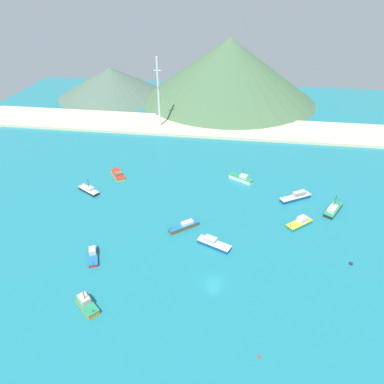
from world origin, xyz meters
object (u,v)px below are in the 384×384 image
fishing_boat_5 (89,190)px  fishing_boat_8 (86,304)px  fishing_boat_4 (241,178)px  fishing_boat_9 (93,255)px  buoy_1 (351,264)px  fishing_boat_3 (184,226)px  fishing_boat_6 (118,174)px  fishing_boat_0 (300,223)px  fishing_boat_2 (333,209)px  fishing_boat_1 (213,243)px  radio_tower (158,93)px  buoy_0 (259,357)px  fishing_boat_7 (296,197)px

fishing_boat_5 → fishing_boat_8: bearing=-68.8°
fishing_boat_5 → fishing_boat_8: 48.69m
fishing_boat_4 → fishing_boat_8: size_ratio=1.25×
fishing_boat_9 → buoy_1: 66.82m
fishing_boat_3 → fishing_boat_6: (-28.61, 26.52, -0.17)m
fishing_boat_0 → fishing_boat_6: size_ratio=0.92×
fishing_boat_2 → fishing_boat_3: size_ratio=1.15×
fishing_boat_8 → fishing_boat_2: bearing=36.2°
fishing_boat_1 → radio_tower: bearing=112.1°
fishing_boat_8 → fishing_boat_5: bearing=111.2°
fishing_boat_6 → fishing_boat_9: size_ratio=1.15×
fishing_boat_2 → fishing_boat_9: 72.73m
fishing_boat_8 → fishing_boat_4: bearing=61.1°
fishing_boat_0 → buoy_0: bearing=-106.2°
fishing_boat_8 → buoy_1: size_ratio=7.39×
fishing_boat_1 → fishing_boat_2: bearing=30.5°
fishing_boat_1 → fishing_boat_5: bearing=154.4°
fishing_boat_3 → fishing_boat_9: size_ratio=1.09×
fishing_boat_1 → radio_tower: 86.87m
fishing_boat_5 → fishing_boat_8: (17.63, -45.38, 0.24)m
fishing_boat_6 → buoy_1: bearing=-25.6°
fishing_boat_4 → fishing_boat_7: bearing=-27.7°
fishing_boat_9 → radio_tower: bearing=90.8°
radio_tower → fishing_boat_9: bearing=-89.2°
fishing_boat_2 → fishing_boat_3: (-44.52, -14.59, -0.01)m
buoy_0 → buoy_1: (23.80, 28.92, 0.06)m
fishing_boat_2 → radio_tower: (-67.60, 58.27, 15.54)m
fishing_boat_8 → radio_tower: bearing=93.2°
fishing_boat_5 → fishing_boat_9: size_ratio=1.08×
buoy_1 → fishing_boat_5: bearing=163.7°
fishing_boat_7 → fishing_boat_9: bearing=-147.8°
fishing_boat_0 → radio_tower: (-56.62, 66.53, 15.53)m
fishing_boat_0 → fishing_boat_1: 27.62m
fishing_boat_0 → fishing_boat_3: size_ratio=0.97×
fishing_boat_0 → fishing_boat_2: 13.74m
radio_tower → fishing_boat_3: bearing=-72.4°
fishing_boat_4 → radio_tower: 60.28m
fishing_boat_8 → fishing_boat_1: bearing=42.7°
fishing_boat_6 → buoy_1: size_ratio=9.36×
fishing_boat_3 → buoy_1: fishing_boat_3 is taller
fishing_boat_9 → fishing_boat_1: bearing=15.9°
fishing_boat_2 → buoy_0: bearing=-114.5°
fishing_boat_0 → fishing_boat_9: size_ratio=1.05×
fishing_boat_8 → fishing_boat_9: bearing=106.2°
fishing_boat_7 → fishing_boat_0: bearing=-91.7°
fishing_boat_7 → fishing_boat_3: bearing=-149.5°
buoy_0 → fishing_boat_3: bearing=119.1°
buoy_0 → fishing_boat_8: bearing=169.9°
fishing_boat_1 → fishing_boat_3: size_ratio=1.13×
fishing_boat_4 → fishing_boat_6: bearing=-176.2°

